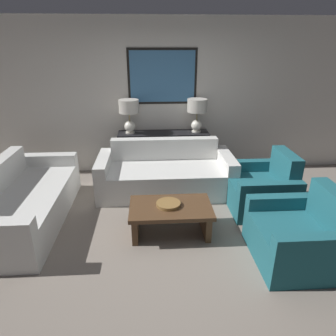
{
  "coord_description": "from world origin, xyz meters",
  "views": [
    {
      "loc": [
        -0.24,
        -3.02,
        2.22
      ],
      "look_at": [
        -0.0,
        0.74,
        0.65
      ],
      "focal_mm": 32.0,
      "sensor_mm": 36.0,
      "label": 1
    }
  ],
  "objects_px": {
    "console_table": "(164,153)",
    "couch_by_side": "(23,203)",
    "couch_by_back_wall": "(166,175)",
    "armchair_near_camera": "(299,237)",
    "armchair_near_back_wall": "(262,189)",
    "coffee_table": "(171,214)",
    "table_lamp_right": "(197,110)",
    "decorative_bowl": "(168,204)",
    "table_lamp_left": "(129,111)"
  },
  "relations": [
    {
      "from": "armchair_near_back_wall",
      "to": "couch_by_side",
      "type": "bearing_deg",
      "value": -176.93
    },
    {
      "from": "couch_by_back_wall",
      "to": "couch_by_side",
      "type": "bearing_deg",
      "value": -157.52
    },
    {
      "from": "couch_by_side",
      "to": "armchair_near_back_wall",
      "type": "bearing_deg",
      "value": 3.07
    },
    {
      "from": "coffee_table",
      "to": "decorative_bowl",
      "type": "bearing_deg",
      "value": 151.59
    },
    {
      "from": "couch_by_side",
      "to": "armchair_near_back_wall",
      "type": "distance_m",
      "value": 3.28
    },
    {
      "from": "couch_by_back_wall",
      "to": "coffee_table",
      "type": "height_order",
      "value": "couch_by_back_wall"
    },
    {
      "from": "armchair_near_back_wall",
      "to": "armchair_near_camera",
      "type": "relative_size",
      "value": 1.0
    },
    {
      "from": "console_table",
      "to": "couch_by_side",
      "type": "bearing_deg",
      "value": -142.37
    },
    {
      "from": "table_lamp_right",
      "to": "decorative_bowl",
      "type": "bearing_deg",
      "value": -108.11
    },
    {
      "from": "couch_by_side",
      "to": "armchair_near_back_wall",
      "type": "xyz_separation_m",
      "value": [
        3.28,
        0.18,
        0.01
      ]
    },
    {
      "from": "console_table",
      "to": "armchair_near_camera",
      "type": "relative_size",
      "value": 1.7
    },
    {
      "from": "couch_by_side",
      "to": "table_lamp_left",
      "type": "bearing_deg",
      "value": 47.78
    },
    {
      "from": "table_lamp_left",
      "to": "couch_by_back_wall",
      "type": "relative_size",
      "value": 0.27
    },
    {
      "from": "couch_by_back_wall",
      "to": "table_lamp_right",
      "type": "bearing_deg",
      "value": 49.91
    },
    {
      "from": "armchair_near_back_wall",
      "to": "table_lamp_right",
      "type": "bearing_deg",
      "value": 120.42
    },
    {
      "from": "couch_by_back_wall",
      "to": "coffee_table",
      "type": "xyz_separation_m",
      "value": [
        -0.01,
        -1.19,
        0.0
      ]
    },
    {
      "from": "table_lamp_left",
      "to": "coffee_table",
      "type": "distance_m",
      "value": 2.16
    },
    {
      "from": "couch_by_back_wall",
      "to": "armchair_near_back_wall",
      "type": "distance_m",
      "value": 1.49
    },
    {
      "from": "table_lamp_left",
      "to": "couch_by_side",
      "type": "relative_size",
      "value": 0.27
    },
    {
      "from": "console_table",
      "to": "armchair_near_camera",
      "type": "height_order",
      "value": "armchair_near_camera"
    },
    {
      "from": "table_lamp_left",
      "to": "couch_by_back_wall",
      "type": "distance_m",
      "value": 1.27
    },
    {
      "from": "table_lamp_left",
      "to": "armchair_near_back_wall",
      "type": "height_order",
      "value": "table_lamp_left"
    },
    {
      "from": "couch_by_back_wall",
      "to": "decorative_bowl",
      "type": "height_order",
      "value": "couch_by_back_wall"
    },
    {
      "from": "console_table",
      "to": "table_lamp_left",
      "type": "bearing_deg",
      "value": 180.0
    },
    {
      "from": "table_lamp_left",
      "to": "decorative_bowl",
      "type": "relative_size",
      "value": 1.93
    },
    {
      "from": "couch_by_back_wall",
      "to": "armchair_near_camera",
      "type": "bearing_deg",
      "value": -52.64
    },
    {
      "from": "console_table",
      "to": "decorative_bowl",
      "type": "height_order",
      "value": "console_table"
    },
    {
      "from": "table_lamp_left",
      "to": "decorative_bowl",
      "type": "xyz_separation_m",
      "value": [
        0.55,
        -1.87,
        -0.76
      ]
    },
    {
      "from": "table_lamp_left",
      "to": "armchair_near_camera",
      "type": "xyz_separation_m",
      "value": [
        1.93,
        -2.45,
        -0.88
      ]
    },
    {
      "from": "table_lamp_left",
      "to": "couch_by_side",
      "type": "height_order",
      "value": "table_lamp_left"
    },
    {
      "from": "table_lamp_right",
      "to": "couch_by_back_wall",
      "type": "distance_m",
      "value": 1.27
    },
    {
      "from": "table_lamp_right",
      "to": "coffee_table",
      "type": "distance_m",
      "value": 2.16
    },
    {
      "from": "couch_by_side",
      "to": "armchair_near_back_wall",
      "type": "relative_size",
      "value": 2.26
    },
    {
      "from": "console_table",
      "to": "couch_by_side",
      "type": "height_order",
      "value": "same"
    },
    {
      "from": "console_table",
      "to": "armchair_near_back_wall",
      "type": "bearing_deg",
      "value": -44.18
    },
    {
      "from": "couch_by_back_wall",
      "to": "armchair_near_camera",
      "type": "xyz_separation_m",
      "value": [
        1.35,
        -1.77,
        0.01
      ]
    },
    {
      "from": "table_lamp_right",
      "to": "armchair_near_camera",
      "type": "distance_m",
      "value": 2.72
    },
    {
      "from": "console_table",
      "to": "couch_by_side",
      "type": "relative_size",
      "value": 0.75
    },
    {
      "from": "decorative_bowl",
      "to": "armchair_near_camera",
      "type": "distance_m",
      "value": 1.51
    },
    {
      "from": "table_lamp_right",
      "to": "armchair_near_camera",
      "type": "height_order",
      "value": "table_lamp_right"
    },
    {
      "from": "console_table",
      "to": "armchair_near_camera",
      "type": "distance_m",
      "value": 2.8
    },
    {
      "from": "console_table",
      "to": "decorative_bowl",
      "type": "relative_size",
      "value": 5.31
    },
    {
      "from": "console_table",
      "to": "armchair_near_back_wall",
      "type": "relative_size",
      "value": 1.7
    },
    {
      "from": "couch_by_back_wall",
      "to": "decorative_bowl",
      "type": "relative_size",
      "value": 7.09
    },
    {
      "from": "table_lamp_right",
      "to": "coffee_table",
      "type": "xyz_separation_m",
      "value": [
        -0.59,
        -1.88,
        -0.89
      ]
    },
    {
      "from": "coffee_table",
      "to": "armchair_near_camera",
      "type": "height_order",
      "value": "armchair_near_camera"
    },
    {
      "from": "table_lamp_right",
      "to": "armchair_near_camera",
      "type": "bearing_deg",
      "value": -72.6
    },
    {
      "from": "console_table",
      "to": "couch_by_side",
      "type": "xyz_separation_m",
      "value": [
        -1.93,
        -1.49,
        -0.12
      ]
    },
    {
      "from": "table_lamp_left",
      "to": "armchair_near_back_wall",
      "type": "distance_m",
      "value": 2.49
    },
    {
      "from": "table_lamp_left",
      "to": "decorative_bowl",
      "type": "bearing_deg",
      "value": -73.67
    }
  ]
}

